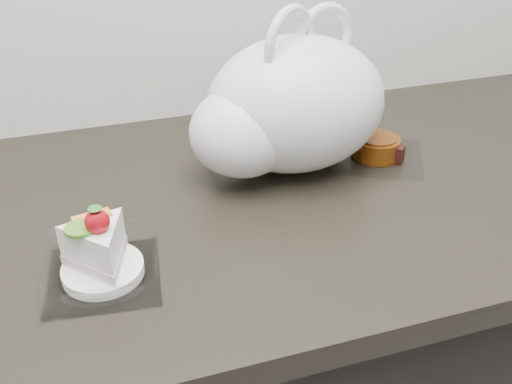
% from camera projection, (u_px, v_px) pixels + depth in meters
% --- Properties ---
extents(cake_tray, '(0.15, 0.15, 0.11)m').
position_uv_depth(cake_tray, '(101.00, 258.00, 0.69)').
color(cake_tray, white).
rests_on(cake_tray, counter).
extents(mooncake_wrap, '(0.21, 0.20, 0.04)m').
position_uv_depth(mooncake_wrap, '(377.00, 149.00, 0.96)').
color(mooncake_wrap, white).
rests_on(mooncake_wrap, counter).
extents(plastic_bag, '(0.38, 0.32, 0.26)m').
position_uv_depth(plastic_bag, '(286.00, 108.00, 0.88)').
color(plastic_bag, white).
rests_on(plastic_bag, counter).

